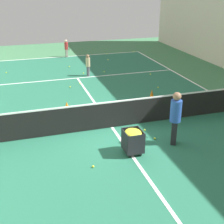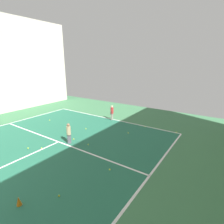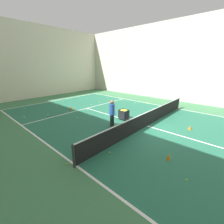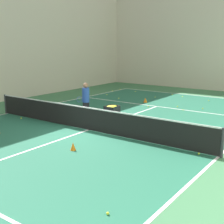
{
  "view_description": "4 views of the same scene",
  "coord_description": "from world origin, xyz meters",
  "px_view_note": "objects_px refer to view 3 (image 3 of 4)",
  "views": [
    {
      "loc": [
        3.04,
        9.8,
        5.02
      ],
      "look_at": [
        0.0,
        0.0,
        0.61
      ],
      "focal_mm": 50.0,
      "sensor_mm": 36.0,
      "label": 1
    },
    {
      "loc": [
        -7.83,
        -0.46,
        4.48
      ],
      "look_at": [
        -0.3,
        -11.54,
        0.66
      ],
      "focal_mm": 28.0,
      "sensor_mm": 36.0,
      "label": 2
    },
    {
      "loc": [
        -8.48,
        -4.52,
        3.92
      ],
      "look_at": [
        -1.58,
        1.74,
        0.99
      ],
      "focal_mm": 24.0,
      "sensor_mm": 36.0,
      "label": 3
    },
    {
      "loc": [
        8.48,
        -10.01,
        3.7
      ],
      "look_at": [
        -0.08,
        1.92,
        0.46
      ],
      "focal_mm": 50.0,
      "sensor_mm": 36.0,
      "label": 4
    }
  ],
  "objects_px": {
    "ball_cart": "(124,113)",
    "coach_at_net": "(112,111)",
    "training_cone_0": "(190,128)",
    "training_cone_1": "(71,108)",
    "tennis_net": "(147,119)"
  },
  "relations": [
    {
      "from": "tennis_net",
      "to": "training_cone_1",
      "type": "relative_size",
      "value": 38.76
    },
    {
      "from": "training_cone_0",
      "to": "tennis_net",
      "type": "bearing_deg",
      "value": 118.67
    },
    {
      "from": "ball_cart",
      "to": "tennis_net",
      "type": "bearing_deg",
      "value": -87.64
    },
    {
      "from": "coach_at_net",
      "to": "training_cone_0",
      "type": "height_order",
      "value": "coach_at_net"
    },
    {
      "from": "training_cone_1",
      "to": "training_cone_0",
      "type": "bearing_deg",
      "value": -75.29
    },
    {
      "from": "tennis_net",
      "to": "coach_at_net",
      "type": "xyz_separation_m",
      "value": [
        -1.58,
        1.74,
        0.5
      ]
    },
    {
      "from": "tennis_net",
      "to": "ball_cart",
      "type": "relative_size",
      "value": 14.82
    },
    {
      "from": "tennis_net",
      "to": "ball_cart",
      "type": "distance_m",
      "value": 1.92
    },
    {
      "from": "training_cone_0",
      "to": "training_cone_1",
      "type": "xyz_separation_m",
      "value": [
        -2.49,
        9.48,
        0.01
      ]
    },
    {
      "from": "ball_cart",
      "to": "training_cone_0",
      "type": "bearing_deg",
      "value": -72.37
    },
    {
      "from": "tennis_net",
      "to": "coach_at_net",
      "type": "height_order",
      "value": "coach_at_net"
    },
    {
      "from": "training_cone_1",
      "to": "ball_cart",
      "type": "bearing_deg",
      "value": -77.7
    },
    {
      "from": "ball_cart",
      "to": "coach_at_net",
      "type": "bearing_deg",
      "value": -173.29
    },
    {
      "from": "ball_cart",
      "to": "training_cone_1",
      "type": "relative_size",
      "value": 2.62
    },
    {
      "from": "training_cone_0",
      "to": "training_cone_1",
      "type": "relative_size",
      "value": 0.96
    }
  ]
}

